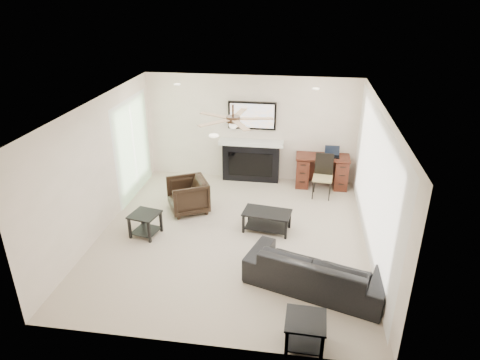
{
  "coord_description": "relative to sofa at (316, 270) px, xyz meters",
  "views": [
    {
      "loc": [
        1.15,
        -6.87,
        4.32
      ],
      "look_at": [
        0.11,
        0.16,
        1.09
      ],
      "focal_mm": 32.0,
      "sensor_mm": 36.0,
      "label": 1
    }
  ],
  "objects": [
    {
      "name": "laptop",
      "position": [
        0.38,
        3.76,
        0.56
      ],
      "size": [
        0.33,
        0.24,
        0.23
      ],
      "primitive_type": "cube",
      "color": "black",
      "rests_on": "desk"
    },
    {
      "name": "fireplace_unit",
      "position": [
        -1.5,
        3.9,
        0.64
      ],
      "size": [
        1.52,
        0.34,
        1.91
      ],
      "primitive_type": "cube",
      "color": "black",
      "rests_on": "ground"
    },
    {
      "name": "coffee_table",
      "position": [
        -0.9,
        1.6,
        -0.11
      ],
      "size": [
        0.96,
        0.61,
        0.4
      ],
      "primitive_type": "cube",
      "rotation": [
        0.0,
        0.0,
        -0.13
      ],
      "color": "black",
      "rests_on": "ground"
    },
    {
      "name": "sofa",
      "position": [
        0.0,
        0.0,
        0.0
      ],
      "size": [
        2.3,
        1.45,
        0.63
      ],
      "primitive_type": "imported",
      "rotation": [
        0.0,
        0.0,
        2.84
      ],
      "color": "black",
      "rests_on": "ground"
    },
    {
      "name": "desk_chair",
      "position": [
        0.18,
        3.23,
        0.17
      ],
      "size": [
        0.47,
        0.48,
        0.97
      ],
      "primitive_type": "cube",
      "rotation": [
        0.0,
        0.0,
        -0.11
      ],
      "color": "black",
      "rests_on": "ground"
    },
    {
      "name": "armchair",
      "position": [
        -2.6,
        2.15,
        0.04
      ],
      "size": [
        1.04,
        1.03,
        0.71
      ],
      "primitive_type": "imported",
      "rotation": [
        0.0,
        0.0,
        -1.09
      ],
      "color": "black",
      "rests_on": "ground"
    },
    {
      "name": "desk",
      "position": [
        0.18,
        3.78,
        0.07
      ],
      "size": [
        1.22,
        0.56,
        0.76
      ],
      "primitive_type": "cube",
      "color": "#38130E",
      "rests_on": "ground"
    },
    {
      "name": "end_table_left",
      "position": [
        -3.15,
        1.1,
        -0.09
      ],
      "size": [
        0.59,
        0.59,
        0.45
      ],
      "primitive_type": "cube",
      "rotation": [
        0.0,
        0.0,
        -0.21
      ],
      "color": "black",
      "rests_on": "ground"
    },
    {
      "name": "end_table_near",
      "position": [
        -0.15,
        -1.25,
        -0.09
      ],
      "size": [
        0.54,
        0.54,
        0.45
      ],
      "primitive_type": "cube",
      "rotation": [
        0.0,
        0.0,
        -0.03
      ],
      "color": "black",
      "rests_on": "ground"
    },
    {
      "name": "room_shell",
      "position": [
        -1.33,
        1.4,
        1.37
      ],
      "size": [
        5.5,
        5.54,
        2.52
      ],
      "color": "#BFAE99",
      "rests_on": "ground"
    }
  ]
}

